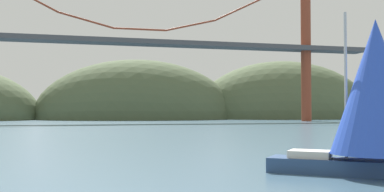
# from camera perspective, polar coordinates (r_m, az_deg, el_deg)

# --- Properties ---
(headland_center) EXTENTS (70.31, 44.00, 41.08)m
(headland_center) POSITION_cam_1_polar(r_m,az_deg,el_deg) (154.33, -6.90, -2.97)
(headland_center) COLOR #4C5B3D
(headland_center) RESTS_ON ground_plane
(headland_right) EXTENTS (70.82, 44.00, 43.04)m
(headland_right) POSITION_cam_1_polar(r_m,az_deg,el_deg) (170.48, 11.78, -2.83)
(headland_right) COLOR #4C5B3D
(headland_right) RESTS_ON ground_plane
(suspension_bridge) EXTENTS (130.31, 6.00, 44.05)m
(suspension_bridge) POSITION_cam_1_polar(r_m,az_deg,el_deg) (115.43, -6.71, 7.23)
(suspension_bridge) COLOR brown
(suspension_bridge) RESTS_ON ground_plane
(sailboat_blue_spinnaker) EXTENTS (7.49, 6.88, 7.78)m
(sailboat_blue_spinnaker) POSITION_cam_1_polar(r_m,az_deg,el_deg) (22.36, 22.19, 0.40)
(sailboat_blue_spinnaker) COLOR navy
(sailboat_blue_spinnaker) RESTS_ON ground_plane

